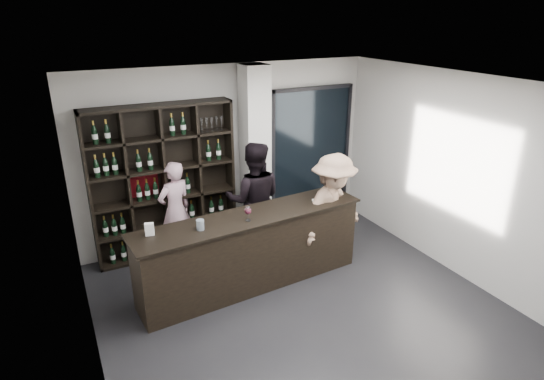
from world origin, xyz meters
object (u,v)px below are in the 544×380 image
customer (333,212)px  taster_black (254,200)px  wine_shelf (164,182)px  tasting_counter (252,251)px  taster_pink (175,210)px

customer → taster_black: bearing=117.9°
wine_shelf → taster_black: 1.41m
taster_black → customer: taster_black is taller
tasting_counter → taster_pink: 1.50m
wine_shelf → taster_pink: size_ratio=1.53×
taster_black → customer: 1.23m
wine_shelf → tasting_counter: wine_shelf is taller
wine_shelf → customer: wine_shelf is taller
taster_pink → customer: customer is taller
taster_pink → wine_shelf: bearing=-77.6°
taster_pink → customer: 2.41m
customer → tasting_counter: bearing=160.9°
wine_shelf → tasting_counter: (0.80, -1.47, -0.66)m
tasting_counter → taster_black: taster_black is taller
taster_pink → taster_black: (1.12, -0.47, 0.14)m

